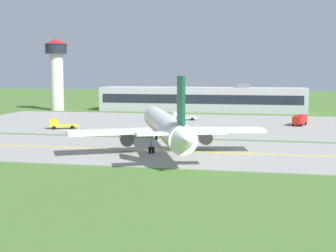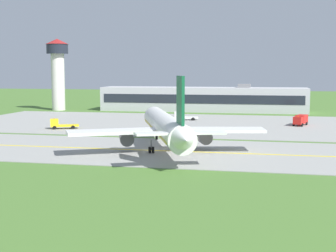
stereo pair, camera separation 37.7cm
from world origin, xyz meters
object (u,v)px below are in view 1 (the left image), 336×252
service_truck_catering (300,120)px  control_tower (56,67)px  service_truck_baggage (59,124)px  airplane_lead (166,127)px  service_truck_fuel (181,116)px

service_truck_catering → control_tower: 84.69m
service_truck_baggage → airplane_lead: bearing=-39.6°
service_truck_baggage → service_truck_catering: bearing=18.6°
service_truck_catering → control_tower: control_tower is taller
service_truck_catering → service_truck_baggage: bearing=-161.4°
service_truck_fuel → service_truck_catering: 31.17m
airplane_lead → service_truck_catering: bearing=60.8°
airplane_lead → service_truck_catering: (24.24, 43.34, -2.60)m
service_truck_baggage → control_tower: control_tower is taller
airplane_lead → service_truck_baggage: 39.40m
service_truck_fuel → airplane_lead: bearing=-82.9°
control_tower → service_truck_fuel: bearing=-27.8°
airplane_lead → control_tower: (-53.30, 74.78, 10.46)m
control_tower → service_truck_catering: bearing=-22.1°
service_truck_baggage → service_truck_fuel: same height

